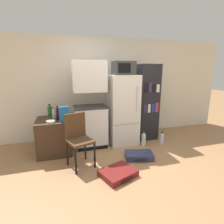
% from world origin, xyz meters
% --- Properties ---
extents(ground_plane, '(24.00, 24.00, 0.00)m').
position_xyz_m(ground_plane, '(0.00, 0.00, 0.00)').
color(ground_plane, '#A3754C').
extents(wall_back, '(6.40, 0.10, 2.48)m').
position_xyz_m(wall_back, '(0.20, 2.00, 1.24)').
color(wall_back, silver).
rests_on(wall_back, ground_plane).
extents(side_table, '(0.68, 0.73, 0.72)m').
position_xyz_m(side_table, '(-1.31, 1.24, 0.36)').
color(side_table, '#422D1E').
rests_on(side_table, ground_plane).
extents(kitchen_hutch, '(0.71, 0.53, 1.91)m').
position_xyz_m(kitchen_hutch, '(-0.53, 1.34, 0.88)').
color(kitchen_hutch, white).
rests_on(kitchen_hutch, ground_plane).
extents(refrigerator, '(0.65, 0.60, 1.60)m').
position_xyz_m(refrigerator, '(0.23, 1.31, 0.80)').
color(refrigerator, silver).
rests_on(refrigerator, ground_plane).
extents(microwave, '(0.47, 0.36, 0.29)m').
position_xyz_m(microwave, '(0.23, 1.31, 1.75)').
color(microwave, '#333333').
rests_on(microwave, refrigerator).
extents(bookshelf, '(0.48, 0.39, 1.84)m').
position_xyz_m(bookshelf, '(0.92, 1.41, 0.92)').
color(bookshelf, black).
rests_on(bookshelf, ground_plane).
extents(bottle_amber_beer, '(0.08, 0.08, 0.19)m').
position_xyz_m(bottle_amber_beer, '(-1.05, 1.30, 0.80)').
color(bottle_amber_beer, brown).
rests_on(bottle_amber_beer, side_table).
extents(bottle_clear_short, '(0.07, 0.07, 0.22)m').
position_xyz_m(bottle_clear_short, '(-1.30, 1.34, 0.81)').
color(bottle_clear_short, silver).
rests_on(bottle_clear_short, side_table).
extents(bottle_wine_dark, '(0.07, 0.07, 0.29)m').
position_xyz_m(bottle_wine_dark, '(-1.21, 1.18, 0.84)').
color(bottle_wine_dark, black).
rests_on(bottle_wine_dark, side_table).
extents(bottle_green_tall, '(0.09, 0.09, 0.27)m').
position_xyz_m(bottle_green_tall, '(-1.38, 1.53, 0.83)').
color(bottle_green_tall, '#1E6028').
rests_on(bottle_green_tall, side_table).
extents(bowl, '(0.17, 0.17, 0.05)m').
position_xyz_m(bowl, '(-1.35, 1.00, 0.74)').
color(bowl, silver).
rests_on(bowl, side_table).
extents(cereal_box, '(0.19, 0.07, 0.30)m').
position_xyz_m(cereal_box, '(-1.09, 1.00, 0.87)').
color(cereal_box, '#1E66A8').
rests_on(cereal_box, side_table).
extents(chair, '(0.51, 0.51, 0.96)m').
position_xyz_m(chair, '(-0.88, 0.58, 0.57)').
color(chair, black).
rests_on(chair, ground_plane).
extents(suitcase_large_flat, '(0.60, 0.44, 0.12)m').
position_xyz_m(suitcase_large_flat, '(0.28, 0.46, 0.06)').
color(suitcase_large_flat, navy).
rests_on(suitcase_large_flat, ground_plane).
extents(suitcase_small_flat, '(0.67, 0.60, 0.10)m').
position_xyz_m(suitcase_small_flat, '(-0.30, 0.02, 0.05)').
color(suitcase_small_flat, maroon).
rests_on(suitcase_small_flat, ground_plane).
extents(water_bottle_front, '(0.09, 0.09, 0.29)m').
position_xyz_m(water_bottle_front, '(1.11, 0.98, 0.12)').
color(water_bottle_front, silver).
rests_on(water_bottle_front, ground_plane).
extents(water_bottle_middle, '(0.09, 0.09, 0.34)m').
position_xyz_m(water_bottle_middle, '(0.64, 0.99, 0.14)').
color(water_bottle_middle, silver).
rests_on(water_bottle_middle, ground_plane).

